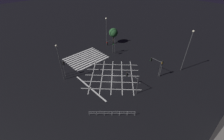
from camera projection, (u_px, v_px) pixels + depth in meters
The scene contains 14 objects.
ground_plane at pixel (112, 76), 34.56m from camera, with size 200.00×200.00×0.00m, color black.
road_markings at pixel (92, 63), 38.72m from camera, with size 15.40×22.07×0.01m.
traffic_light_nw_main at pixel (162, 66), 32.48m from camera, with size 0.39×0.36×4.26m.
traffic_light_sw_cross at pixel (113, 45), 41.66m from camera, with size 0.36×0.39×3.60m.
traffic_light_sw_main at pixel (111, 44), 40.18m from camera, with size 3.07×0.36×4.59m.
traffic_light_nw_cross at pixel (155, 63), 33.47m from camera, with size 0.36×2.76×3.99m.
traffic_light_median_north at pixel (131, 79), 29.07m from camera, with size 0.36×3.01×3.89m.
traffic_light_se_cross at pixel (63, 65), 33.39m from camera, with size 0.36×0.39×3.60m.
traffic_light_se_main at pixel (64, 66), 32.60m from camera, with size 0.39×0.36×4.09m.
street_lamp_east at pixel (106, 27), 43.65m from camera, with size 0.47×0.47×8.61m.
street_lamp_west at pixel (59, 59), 30.32m from camera, with size 0.41×0.41×8.52m.
street_lamp_far at pixel (188, 47), 32.67m from camera, with size 0.43×0.43×10.01m.
street_tree_near at pixel (113, 33), 46.27m from camera, with size 2.75×2.75×4.93m.
pedestrian_railing at pixel (112, 113), 25.18m from camera, with size 5.72×5.29×1.05m.
Camera 1 is at (18.49, 20.01, 21.29)m, focal length 24.00 mm.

